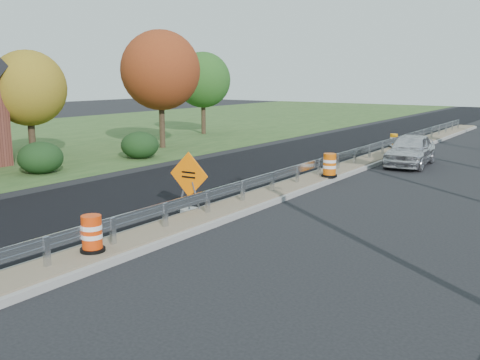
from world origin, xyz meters
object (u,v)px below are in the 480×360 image
Objects in this scene: caution_sign at (189,198)px; barrel_median_far at (394,141)px; barrel_median_near at (92,234)px; barrel_median_mid at (330,166)px; car_silver at (410,150)px.

barrel_median_far is (0.50, 18.85, 0.09)m from caution_sign.
barrel_median_mid reaches higher than barrel_median_near.
barrel_median_far is 0.17× the size of car_silver.
car_silver is at bearing 76.09° from barrel_median_mid.
barrel_median_far is at bearing 112.39° from car_silver.
barrel_median_mid is 0.21× the size of car_silver.
caution_sign is at bearing -100.65° from barrel_median_mid.
barrel_median_near reaches higher than barrel_median_far.
car_silver is at bearing -62.69° from barrel_median_far.
barrel_median_far is (-0.43, 23.71, -0.04)m from barrel_median_near.
car_silver is (1.56, 6.29, 0.10)m from barrel_median_mid.
caution_sign is 14.32m from car_silver.
caution_sign is at bearing -107.04° from car_silver.
barrel_median_mid is at bearing 87.63° from barrel_median_near.
caution_sign is 2.08× the size of barrel_median_mid.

